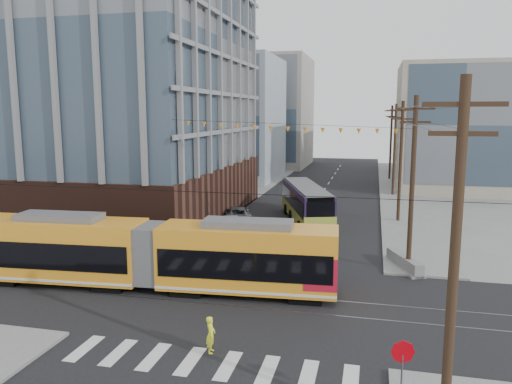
# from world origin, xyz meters

# --- Properties ---
(ground) EXTENTS (160.00, 160.00, 0.00)m
(ground) POSITION_xyz_m (0.00, 0.00, 0.00)
(ground) COLOR slate
(office_building) EXTENTS (30.00, 25.00, 28.60)m
(office_building) POSITION_xyz_m (-22.00, 23.00, 14.30)
(office_building) COLOR #381E16
(office_building) RESTS_ON ground
(bg_bldg_nw_near) EXTENTS (18.00, 16.00, 18.00)m
(bg_bldg_nw_near) POSITION_xyz_m (-17.00, 52.00, 9.00)
(bg_bldg_nw_near) COLOR #8C99A5
(bg_bldg_nw_near) RESTS_ON ground
(bg_bldg_ne_near) EXTENTS (14.00, 14.00, 16.00)m
(bg_bldg_ne_near) POSITION_xyz_m (16.00, 48.00, 8.00)
(bg_bldg_ne_near) COLOR gray
(bg_bldg_ne_near) RESTS_ON ground
(bg_bldg_nw_far) EXTENTS (16.00, 18.00, 20.00)m
(bg_bldg_nw_far) POSITION_xyz_m (-14.00, 72.00, 10.00)
(bg_bldg_nw_far) COLOR gray
(bg_bldg_nw_far) RESTS_ON ground
(bg_bldg_ne_far) EXTENTS (16.00, 16.00, 14.00)m
(bg_bldg_ne_far) POSITION_xyz_m (18.00, 68.00, 7.00)
(bg_bldg_ne_far) COLOR #8C99A5
(bg_bldg_ne_far) RESTS_ON ground
(utility_pole_near) EXTENTS (0.30, 0.30, 11.00)m
(utility_pole_near) POSITION_xyz_m (8.50, -6.00, 5.50)
(utility_pole_near) COLOR black
(utility_pole_near) RESTS_ON ground
(utility_pole_far) EXTENTS (0.30, 0.30, 11.00)m
(utility_pole_far) POSITION_xyz_m (8.50, 56.00, 5.50)
(utility_pole_far) COLOR black
(utility_pole_far) RESTS_ON ground
(streetcar) EXTENTS (21.03, 4.38, 4.02)m
(streetcar) POSITION_xyz_m (-5.94, 4.55, 2.01)
(streetcar) COLOR orange
(streetcar) RESTS_ON ground
(city_bus) EXTENTS (6.41, 12.50, 3.48)m
(city_bus) POSITION_xyz_m (0.24, 24.06, 1.74)
(city_bus) COLOR #241537
(city_bus) RESTS_ON ground
(parked_car_silver) EXTENTS (2.64, 5.24, 1.65)m
(parked_car_silver) POSITION_xyz_m (-5.67, 15.64, 0.83)
(parked_car_silver) COLOR #B6B7BA
(parked_car_silver) RESTS_ON ground
(parked_car_white) EXTENTS (3.64, 5.46, 1.47)m
(parked_car_white) POSITION_xyz_m (-5.39, 18.56, 0.74)
(parked_car_white) COLOR silver
(parked_car_white) RESTS_ON ground
(parked_car_grey) EXTENTS (4.05, 5.81, 1.47)m
(parked_car_grey) POSITION_xyz_m (-5.92, 22.57, 0.74)
(parked_car_grey) COLOR #4C5258
(parked_car_grey) RESTS_ON ground
(pedestrian) EXTENTS (0.47, 0.63, 1.58)m
(pedestrian) POSITION_xyz_m (-0.23, -2.06, 0.79)
(pedestrian) COLOR #F5FF2C
(pedestrian) RESTS_ON ground
(stop_sign) EXTENTS (0.94, 0.94, 2.56)m
(stop_sign) POSITION_xyz_m (7.28, -5.02, 1.28)
(stop_sign) COLOR #AF000A
(stop_sign) RESTS_ON ground
(jersey_barrier) EXTENTS (2.46, 4.31, 0.85)m
(jersey_barrier) POSITION_xyz_m (8.30, 11.65, 0.43)
(jersey_barrier) COLOR slate
(jersey_barrier) RESTS_ON ground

